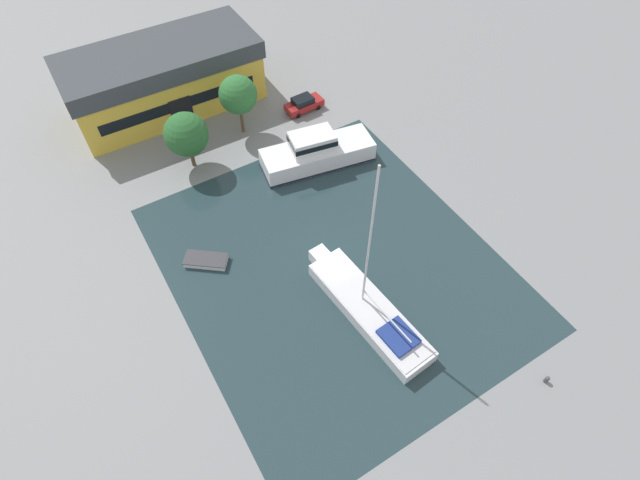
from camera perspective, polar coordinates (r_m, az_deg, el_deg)
The scene contains 10 objects.
ground_plane at distance 41.16m, azimuth 1.58°, elevation -2.90°, with size 440.00×440.00×0.00m, color gray.
water_canal at distance 41.15m, azimuth 1.58°, elevation -2.90°, with size 24.82×29.12×0.01m, color #23383D.
warehouse_building at distance 56.76m, azimuth -17.41°, elevation 17.26°, with size 19.77×8.71×6.65m.
quay_tree_near_building at distance 50.73m, azimuth -9.35°, elevation 16.06°, with size 3.75×3.75×6.36m.
quay_tree_by_water at distance 48.15m, azimuth -15.05°, elevation 11.57°, with size 4.10×4.10×5.82m.
parked_car at distance 55.17m, azimuth -1.86°, elevation 15.30°, with size 4.19×1.89×1.59m.
sailboat_moored at distance 38.25m, azimuth 5.50°, elevation -7.81°, with size 3.99×12.90×14.92m.
motor_cruiser at distance 48.42m, azimuth -0.40°, elevation 10.00°, with size 11.32×5.44×3.56m.
small_dinghy at distance 42.15m, azimuth -12.89°, elevation -2.27°, with size 3.75×3.39×0.54m.
mooring_bollard at distance 39.27m, azimuth 24.50°, elevation -14.28°, with size 0.32×0.32×0.69m.
Camera 1 is at (-13.35, -19.73, 33.56)m, focal length 28.00 mm.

